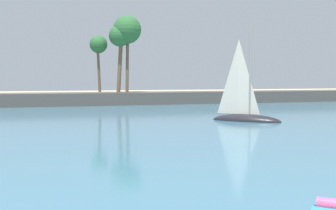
% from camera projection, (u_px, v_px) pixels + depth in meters
% --- Properties ---
extents(sea, '(220.00, 90.99, 0.06)m').
position_uv_depth(sea, '(69.00, 108.00, 54.74)').
color(sea, teal).
rests_on(sea, ground).
extents(palm_headland, '(101.02, 6.26, 13.03)m').
position_uv_depth(palm_headland, '(35.00, 85.00, 58.47)').
color(palm_headland, '#514C47').
rests_on(palm_headland, ground).
extents(sailboat_near_shore, '(5.73, 5.70, 9.01)m').
position_uv_depth(sailboat_near_shore, '(245.00, 112.00, 38.19)').
color(sailboat_near_shore, black).
rests_on(sailboat_near_shore, sea).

